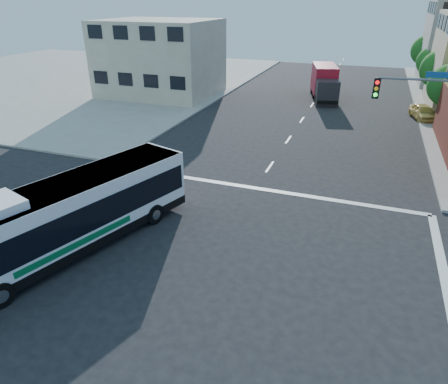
% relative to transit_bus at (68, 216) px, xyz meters
% --- Properties ---
extents(ground, '(120.00, 120.00, 0.00)m').
position_rel_transit_bus_xyz_m(ground, '(5.85, -0.63, -1.71)').
color(ground, black).
rests_on(ground, ground).
extents(sidewalk_nw, '(50.00, 50.00, 0.15)m').
position_rel_transit_bus_xyz_m(sidewalk_nw, '(-29.15, 34.37, -1.64)').
color(sidewalk_nw, gray).
rests_on(sidewalk_nw, ground).
extents(building_west, '(12.06, 10.06, 8.00)m').
position_rel_transit_bus_xyz_m(building_west, '(-11.17, 29.35, 2.29)').
color(building_west, beige).
rests_on(building_west, ground).
extents(signal_mast_ne, '(7.91, 1.13, 8.07)m').
position_rel_transit_bus_xyz_m(signal_mast_ne, '(14.93, 9.99, 3.27)').
color(signal_mast_ne, slate).
rests_on(signal_mast_ne, ground).
extents(street_tree_b, '(3.80, 3.80, 5.79)m').
position_rel_transit_bus_xyz_m(street_tree_b, '(17.75, 35.30, 2.04)').
color(street_tree_b, '#382114').
rests_on(street_tree_b, ground).
extents(street_tree_c, '(3.40, 3.40, 5.29)m').
position_rel_transit_bus_xyz_m(street_tree_c, '(17.75, 43.30, 1.75)').
color(street_tree_c, '#382114').
rests_on(street_tree_c, ground).
extents(street_tree_d, '(4.00, 4.00, 6.03)m').
position_rel_transit_bus_xyz_m(street_tree_d, '(17.75, 51.30, 2.17)').
color(street_tree_d, '#382114').
rests_on(street_tree_d, ground).
extents(transit_bus, '(6.00, 12.03, 3.50)m').
position_rel_transit_bus_xyz_m(transit_bus, '(0.00, 0.00, 0.00)').
color(transit_bus, black).
rests_on(transit_bus, ground).
extents(box_truck, '(3.97, 8.04, 3.48)m').
position_rel_transit_bus_xyz_m(box_truck, '(6.53, 33.52, -0.02)').
color(box_truck, '#25242A').
rests_on(box_truck, ground).
extents(parked_car, '(2.54, 4.22, 1.35)m').
position_rel_transit_bus_xyz_m(parked_car, '(16.19, 28.36, -1.04)').
color(parked_car, '#E0BD5C').
rests_on(parked_car, ground).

